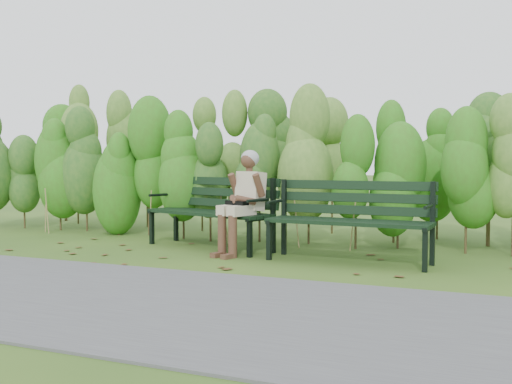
% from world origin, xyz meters
% --- Properties ---
extents(ground, '(80.00, 80.00, 0.00)m').
position_xyz_m(ground, '(0.00, 0.00, 0.00)').
color(ground, '#2E4D1A').
extents(footpath, '(60.00, 2.50, 0.01)m').
position_xyz_m(footpath, '(0.00, -2.20, 0.01)').
color(footpath, '#474749').
rests_on(footpath, ground).
extents(hedge_band, '(11.04, 1.67, 2.42)m').
position_xyz_m(hedge_band, '(0.00, 1.86, 1.26)').
color(hedge_band, '#47381E').
rests_on(hedge_band, ground).
extents(leaf_litter, '(5.48, 2.04, 0.01)m').
position_xyz_m(leaf_litter, '(-0.15, -0.02, 0.00)').
color(leaf_litter, '#56381C').
rests_on(leaf_litter, ground).
extents(bench_left, '(1.91, 1.10, 0.91)m').
position_xyz_m(bench_left, '(-0.73, 0.70, 0.54)').
color(bench_left, black).
rests_on(bench_left, ground).
extents(bench_right, '(1.83, 0.67, 0.90)m').
position_xyz_m(bench_right, '(1.15, 0.34, 0.53)').
color(bench_right, black).
rests_on(bench_right, ground).
extents(seated_woman, '(0.52, 0.75, 1.25)m').
position_xyz_m(seated_woman, '(-0.16, 0.33, 0.71)').
color(seated_woman, beige).
rests_on(seated_woman, ground).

